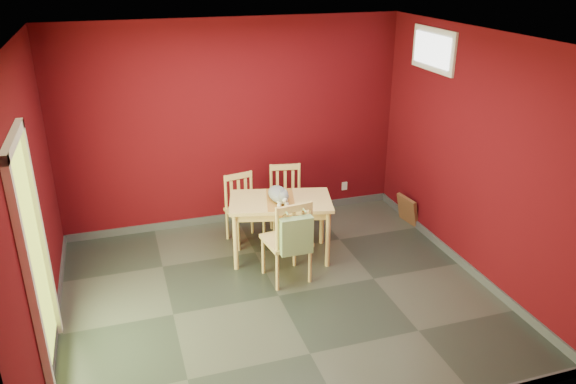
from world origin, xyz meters
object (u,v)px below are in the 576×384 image
object	(u,v)px
dining_table	(280,207)
chair_far_left	(243,208)
chair_near	(288,240)
cat	(278,192)
picture_frame	(408,210)
tote_bag	(296,236)
chair_far_right	(286,200)

from	to	relation	value
dining_table	chair_far_left	distance (m)	0.65
chair_near	dining_table	bearing A→B (deg)	81.48
cat	chair_far_left	bearing A→B (deg)	134.69
cat	picture_frame	distance (m)	2.08
tote_bag	picture_frame	distance (m)	2.32
dining_table	picture_frame	size ratio (longest dim) A/B	3.35
tote_bag	picture_frame	xyz separation A→B (m)	(1.97, 1.12, -0.47)
chair_far_left	chair_near	size ratio (longest dim) A/B	0.89
chair_near	tote_bag	size ratio (longest dim) A/B	2.05
cat	dining_table	bearing A→B (deg)	43.23
dining_table	chair_near	distance (m)	0.57
picture_frame	dining_table	bearing A→B (deg)	-169.80
picture_frame	tote_bag	bearing A→B (deg)	-150.35
tote_bag	cat	distance (m)	0.79
chair_far_left	tote_bag	size ratio (longest dim) A/B	1.82
picture_frame	chair_far_left	bearing A→B (deg)	175.48
chair_far_left	chair_far_right	size ratio (longest dim) A/B	0.96
dining_table	tote_bag	world-z (taller)	tote_bag
dining_table	picture_frame	xyz separation A→B (m)	(1.91, 0.34, -0.46)
picture_frame	chair_near	bearing A→B (deg)	-155.85
dining_table	cat	distance (m)	0.21
chair_far_right	chair_near	bearing A→B (deg)	-106.73
chair_far_right	cat	world-z (taller)	cat
dining_table	chair_far_right	bearing A→B (deg)	65.83
cat	picture_frame	size ratio (longest dim) A/B	1.16
dining_table	cat	world-z (taller)	cat
cat	picture_frame	xyz separation A→B (m)	(1.94, 0.36, -0.66)
chair_far_right	chair_near	world-z (taller)	chair_near
chair_far_right	picture_frame	world-z (taller)	chair_far_right
cat	chair_near	bearing A→B (deg)	-80.27
dining_table	chair_far_right	world-z (taller)	chair_far_right
cat	chair_far_right	bearing A→B (deg)	79.52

